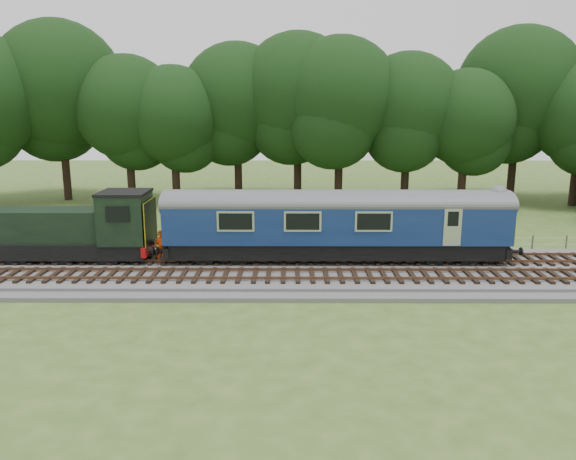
{
  "coord_description": "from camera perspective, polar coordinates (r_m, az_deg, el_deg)",
  "views": [
    {
      "loc": [
        -0.33,
        -27.8,
        8.55
      ],
      "look_at": [
        -0.48,
        1.4,
        2.0
      ],
      "focal_mm": 35.0,
      "sensor_mm": 36.0,
      "label": 1
    }
  ],
  "objects": [
    {
      "name": "track_north",
      "position": [
        30.31,
        0.9,
        -2.93
      ],
      "size": [
        67.2,
        2.4,
        0.21
      ],
      "color": "black",
      "rests_on": "ballast"
    },
    {
      "name": "fence",
      "position": [
        33.41,
        0.85,
        -2.18
      ],
      "size": [
        64.0,
        0.12,
        1.0
      ],
      "primitive_type": null,
      "color": "#6B6054",
      "rests_on": "ground"
    },
    {
      "name": "shunter_loco",
      "position": [
        32.07,
        -20.77,
        -0.02
      ],
      "size": [
        8.91,
        2.6,
        3.38
      ],
      "color": "black",
      "rests_on": "ground"
    },
    {
      "name": "tree_line",
      "position": [
        50.53,
        0.66,
        2.9
      ],
      "size": [
        70.0,
        8.0,
        18.0
      ],
      "primitive_type": null,
      "color": "black",
      "rests_on": "ground"
    },
    {
      "name": "track_south",
      "position": [
        27.43,
        0.97,
        -4.61
      ],
      "size": [
        67.2,
        2.4,
        0.21
      ],
      "color": "black",
      "rests_on": "ballast"
    },
    {
      "name": "ground",
      "position": [
        29.08,
        0.93,
        -4.45
      ],
      "size": [
        120.0,
        120.0,
        0.0
      ],
      "primitive_type": "plane",
      "color": "#3D5F23",
      "rests_on": "ground"
    },
    {
      "name": "dmu_railcar",
      "position": [
        29.89,
        4.91,
        1.13
      ],
      "size": [
        18.05,
        2.86,
        3.88
      ],
      "color": "black",
      "rests_on": "ground"
    },
    {
      "name": "worker",
      "position": [
        30.23,
        -12.74,
        -1.69
      ],
      "size": [
        0.7,
        0.53,
        1.76
      ],
      "primitive_type": "imported",
      "rotation": [
        0.0,
        0.0,
        0.18
      ],
      "color": "#E5440C",
      "rests_on": "ballast"
    },
    {
      "name": "ballast",
      "position": [
        29.03,
        0.93,
        -4.12
      ],
      "size": [
        70.0,
        7.0,
        0.35
      ],
      "primitive_type": "cube",
      "color": "#4C4C4F",
      "rests_on": "ground"
    }
  ]
}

